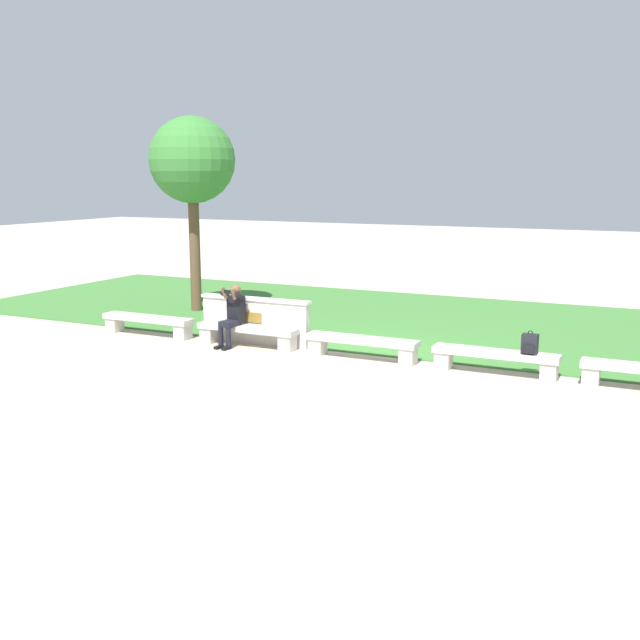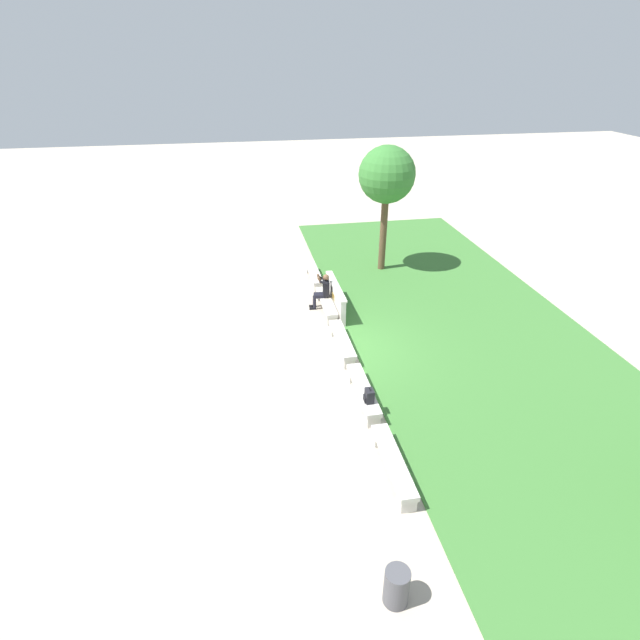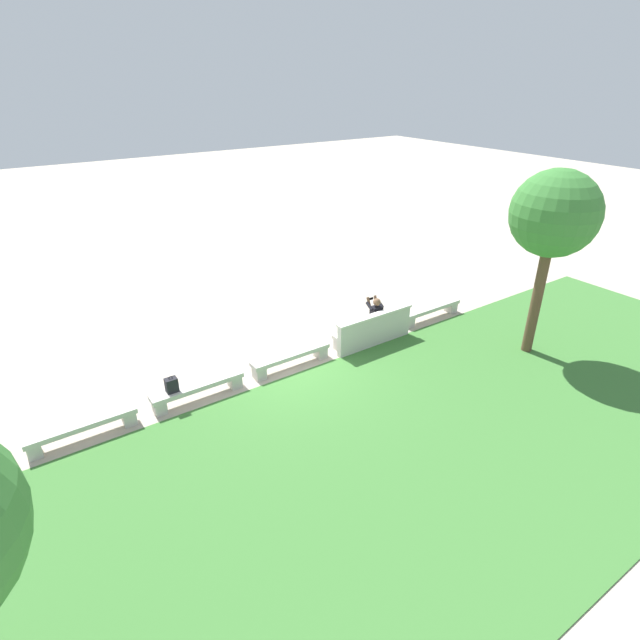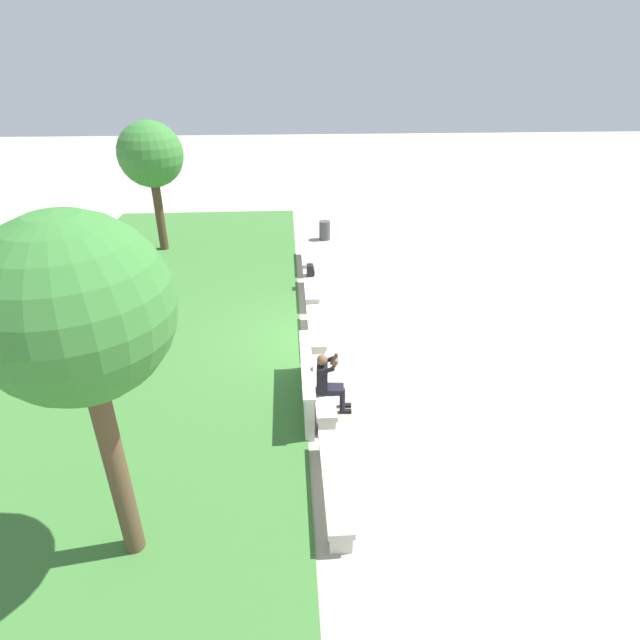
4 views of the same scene
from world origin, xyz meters
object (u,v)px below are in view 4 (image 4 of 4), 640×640
at_px(bench_end, 307,257).
at_px(tree_left_background, 77,313).
at_px(person_photographer, 328,380).
at_px(backpack, 310,270).
at_px(bench_near, 323,389).
at_px(bench_far, 311,287).
at_px(bench_mid, 316,329).
at_px(bench_main, 335,482).
at_px(trash_bin, 325,230).
at_px(tree_behind_wall, 151,156).

bearing_deg(bench_end, tree_left_background, 164.95).
height_order(person_photographer, backpack, person_photographer).
height_order(bench_near, tree_left_background, tree_left_background).
xyz_separation_m(bench_end, person_photographer, (-8.23, -0.08, 0.43)).
relative_size(bench_near, bench_far, 1.00).
relative_size(bench_mid, bench_far, 1.00).
bearing_deg(bench_near, bench_main, 180.00).
relative_size(bench_mid, trash_bin, 3.06).
bearing_deg(bench_main, person_photographer, -1.89).
bearing_deg(trash_bin, bench_far, 171.29).
bearing_deg(bench_mid, backpack, -0.35).
height_order(bench_main, trash_bin, trash_bin).
relative_size(bench_main, backpack, 5.37).
relative_size(bench_near, bench_end, 1.00).
bearing_deg(trash_bin, tree_behind_wall, 97.27).
height_order(bench_far, backpack, backpack).
xyz_separation_m(bench_near, bench_mid, (2.64, 0.00, 0.00)).
relative_size(person_photographer, trash_bin, 1.76).
distance_m(bench_near, tree_behind_wall, 11.76).
bearing_deg(bench_mid, bench_far, 0.00).
relative_size(tree_behind_wall, tree_left_background, 0.91).
height_order(bench_far, tree_left_background, tree_left_background).
bearing_deg(bench_end, tree_behind_wall, 69.35).
bearing_deg(bench_main, tree_behind_wall, 23.16).
bearing_deg(trash_bin, bench_main, 176.42).
xyz_separation_m(bench_main, person_photographer, (2.34, -0.08, 0.43)).
bearing_deg(bench_far, bench_main, 180.00).
relative_size(bench_far, person_photographer, 1.74).
distance_m(bench_near, tree_left_background, 5.86).
bearing_deg(person_photographer, bench_far, 0.79).
bearing_deg(bench_main, backpack, -0.13).
bearing_deg(tree_behind_wall, bench_near, -151.58).
xyz_separation_m(bench_main, bench_near, (2.64, 0.00, 0.00)).
bearing_deg(tree_behind_wall, tree_left_background, -170.11).
xyz_separation_m(bench_end, tree_left_background, (-11.36, 3.06, 3.64)).
bearing_deg(person_photographer, tree_behind_wall, 28.05).
bearing_deg(backpack, tree_left_background, 161.75).
relative_size(backpack, trash_bin, 0.57).
height_order(backpack, trash_bin, backpack).
xyz_separation_m(bench_mid, bench_far, (2.64, 0.00, 0.00)).
distance_m(bench_mid, tree_left_background, 7.71).
xyz_separation_m(bench_mid, backpack, (3.25, -0.02, 0.32)).
height_order(bench_far, trash_bin, trash_bin).
xyz_separation_m(tree_behind_wall, trash_bin, (0.80, -6.23, -3.10)).
height_order(bench_far, bench_end, same).
bearing_deg(tree_behind_wall, bench_far, -130.93).
xyz_separation_m(tree_left_background, trash_bin, (14.19, -3.90, -3.57)).
bearing_deg(tree_left_background, bench_main, -75.50).
distance_m(bench_mid, bench_far, 2.64).
xyz_separation_m(bench_far, person_photographer, (-5.59, -0.08, 0.43)).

